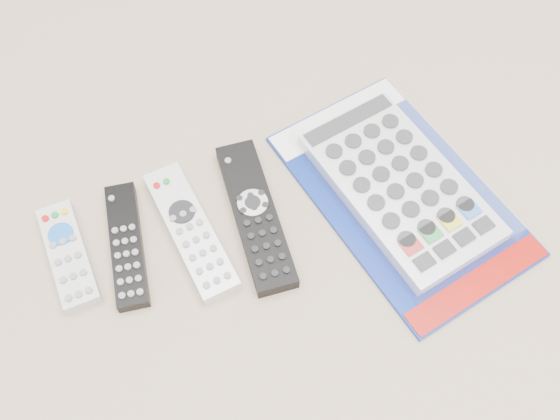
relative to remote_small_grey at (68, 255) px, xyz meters
name	(u,v)px	position (x,y,z in m)	size (l,w,h in m)	color
remote_small_grey	(68,255)	(0.00, 0.00, 0.00)	(0.05, 0.15, 0.02)	#BBBBBE
remote_slim_black	(127,245)	(0.07, -0.01, 0.00)	(0.07, 0.18, 0.02)	black
remote_silver_dvd	(191,231)	(0.15, -0.03, 0.00)	(0.07, 0.20, 0.02)	silver
remote_large_black	(256,215)	(0.24, -0.04, 0.00)	(0.08, 0.23, 0.02)	black
jumbo_remote_packaged	(400,185)	(0.43, -0.07, 0.01)	(0.27, 0.38, 0.05)	navy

